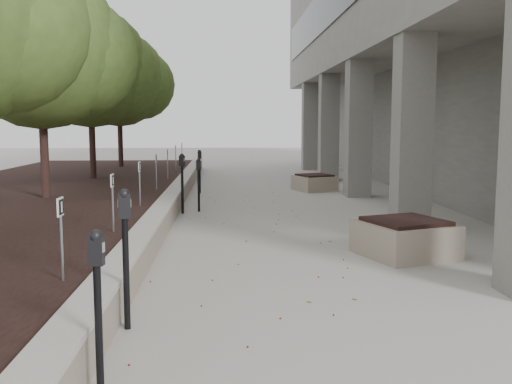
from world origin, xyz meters
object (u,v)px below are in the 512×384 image
object	(u,v)px
crabapple_tree_5	(119,99)
parking_meter_4	(182,184)
crabapple_tree_3	(41,82)
parking_meter_3	(199,185)
planter_front	(405,238)
crabapple_tree_4	(91,93)
parking_meter_1	(98,314)
planter_back	(314,182)
parking_meter_2	(126,260)
parking_meter_5	(200,171)

from	to	relation	value
crabapple_tree_5	parking_meter_4	size ratio (longest dim) A/B	3.74
crabapple_tree_3	parking_meter_3	distance (m)	4.39
parking_meter_4	planter_front	distance (m)	6.20
parking_meter_3	crabapple_tree_4	bearing A→B (deg)	113.79
crabapple_tree_3	crabapple_tree_4	xyz separation A→B (m)	(0.00, 5.00, 0.00)
parking_meter_4	crabapple_tree_3	bearing A→B (deg)	-159.08
parking_meter_4	parking_meter_1	bearing A→B (deg)	-67.90
parking_meter_1	crabapple_tree_5	bearing A→B (deg)	105.62
planter_front	planter_back	bearing A→B (deg)	90.58
parking_meter_2	crabapple_tree_4	bearing A→B (deg)	93.00
parking_meter_1	parking_meter_2	world-z (taller)	parking_meter_2
parking_meter_5	planter_front	xyz separation A→B (m)	(3.77, -8.83, -0.37)
crabapple_tree_4	parking_meter_2	world-z (taller)	crabapple_tree_4
parking_meter_4	planter_back	xyz separation A→B (m)	(3.90, 4.60, -0.46)
planter_front	crabapple_tree_3	bearing A→B (deg)	146.62
parking_meter_2	planter_front	size ratio (longest dim) A/B	1.14
crabapple_tree_3	parking_meter_4	bearing A→B (deg)	-0.90
crabapple_tree_5	crabapple_tree_3	bearing A→B (deg)	-90.00
parking_meter_1	planter_back	world-z (taller)	parking_meter_1
parking_meter_1	parking_meter_3	distance (m)	9.81
parking_meter_2	parking_meter_5	xyz separation A→B (m)	(0.23, 12.05, -0.08)
crabapple_tree_5	parking_meter_1	xyz separation A→B (m)	(3.30, -19.55, -2.44)
parking_meter_3	planter_front	distance (m)	6.20
crabapple_tree_4	parking_meter_3	bearing A→B (deg)	-52.61
crabapple_tree_3	planter_front	xyz separation A→B (m)	(7.25, -4.78, -2.81)
parking_meter_2	planter_front	bearing A→B (deg)	27.83
crabapple_tree_5	parking_meter_1	world-z (taller)	crabapple_tree_5
parking_meter_2	parking_meter_5	world-z (taller)	parking_meter_2
planter_back	parking_meter_5	bearing A→B (deg)	-172.31
parking_meter_1	planter_front	size ratio (longest dim) A/B	1.03
crabapple_tree_5	parking_meter_2	xyz separation A→B (m)	(3.25, -18.00, -2.36)
crabapple_tree_4	parking_meter_2	size ratio (longest dim) A/B	3.60
parking_meter_3	parking_meter_4	distance (m)	0.49
parking_meter_5	parking_meter_2	bearing A→B (deg)	-105.10
parking_meter_1	planter_front	world-z (taller)	parking_meter_1
crabapple_tree_5	parking_meter_3	world-z (taller)	crabapple_tree_5
parking_meter_5	parking_meter_4	bearing A→B (deg)	-107.23
crabapple_tree_3	parking_meter_1	xyz separation A→B (m)	(3.30, -9.55, -2.44)
crabapple_tree_3	parking_meter_3	world-z (taller)	crabapple_tree_3
parking_meter_1	parking_meter_5	size ratio (longest dim) A/B	1.01
crabapple_tree_5	parking_meter_3	bearing A→B (deg)	-69.58
crabapple_tree_4	parking_meter_1	xyz separation A→B (m)	(3.30, -14.55, -2.44)
parking_meter_2	parking_meter_4	size ratio (longest dim) A/B	1.04
crabapple_tree_5	parking_meter_1	bearing A→B (deg)	-80.43
parking_meter_5	planter_back	distance (m)	3.73
parking_meter_2	parking_meter_3	size ratio (longest dim) A/B	1.15
parking_meter_1	crabapple_tree_4	bearing A→B (deg)	108.81
parking_meter_1	planter_front	distance (m)	6.21
parking_meter_1	parking_meter_5	distance (m)	13.61
parking_meter_1	parking_meter_5	bearing A→B (deg)	95.26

